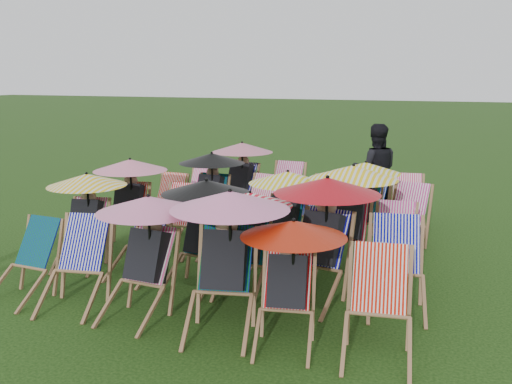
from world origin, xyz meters
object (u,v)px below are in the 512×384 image
(deckchair_5, at_px, (378,308))
(deckchair_29, at_px, (407,204))
(deckchair_0, at_px, (23,261))
(person_rear, at_px, (375,170))

(deckchair_5, relative_size, deckchair_29, 1.06)
(deckchair_0, relative_size, deckchair_5, 0.91)
(deckchair_29, relative_size, person_rear, 0.54)
(deckchair_0, distance_m, deckchair_29, 5.95)
(deckchair_29, bearing_deg, deckchair_0, -139.68)
(deckchair_29, height_order, person_rear, person_rear)
(deckchair_0, relative_size, deckchair_29, 0.97)
(deckchair_5, bearing_deg, deckchair_29, 85.15)
(deckchair_0, xyz_separation_m, deckchair_5, (4.07, -0.06, 0.04))
(deckchair_5, height_order, person_rear, person_rear)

